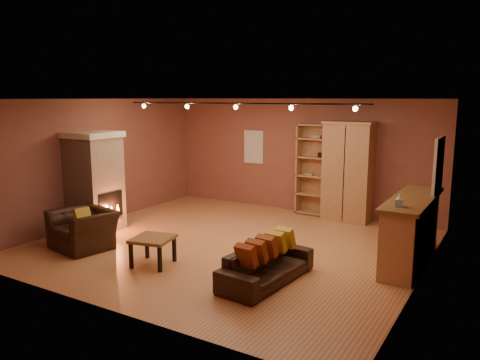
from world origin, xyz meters
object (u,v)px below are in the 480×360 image
Objects in this scene: loveseat at (267,259)px; bookcase at (316,169)px; coffee_table at (153,241)px; armchair at (83,223)px; bar_counter at (411,230)px; armoire at (348,171)px; fireplace at (95,182)px.

bookcase is at bearing 17.46° from loveseat.
armchair is at bearing 179.13° from coffee_table.
bar_counter reaches higher than coffee_table.
bookcase is 4.92m from coffee_table.
armoire is at bearing 129.79° from bar_counter.
bookcase reaches higher than bar_counter.
fireplace is at bearing 86.40° from loveseat.
bar_counter is at bearing 11.95° from fireplace.
bookcase is at bearing 70.31° from armchair.
bar_counter reaches higher than loveseat.
fireplace is 6.40m from bar_counter.
fireplace is at bearing -140.90° from armoire.
loveseat is at bearing 9.59° from coffee_table.
bar_counter is 3.17× the size of coffee_table.
armchair is at bearing -120.49° from bookcase.
bar_counter is 1.32× the size of loveseat.
coffee_table is (-1.04, -4.75, -0.71)m from bookcase.
bookcase is 2.87× the size of coffee_table.
bar_counter is at bearing 32.01° from coffee_table.
bookcase is 4.58m from loveseat.
bar_counter is (1.86, -2.24, -0.56)m from armoire.
armchair is at bearing -53.08° from fireplace.
armoire reaches higher than loveseat.
armoire is 5.01m from coffee_table.
bar_counter is 4.42m from coffee_table.
bar_counter reaches higher than armchair.
armchair is at bearing 99.76° from loveseat.
armchair is 1.75m from coffee_table.
fireplace is at bearing -168.05° from bar_counter.
fireplace is 1.37m from armchair.
bar_counter is 1.97× the size of armchair.
coffee_table is at bearing -22.25° from fireplace.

